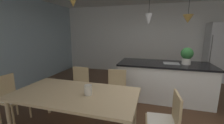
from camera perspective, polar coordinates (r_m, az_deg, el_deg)
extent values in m
cube|color=#4C301E|center=(3.24, 20.45, -19.90)|extent=(10.00, 8.40, 0.04)
cube|color=silver|center=(6.05, 19.30, 8.19)|extent=(10.00, 0.12, 2.70)
cube|color=#9EB7C6|center=(4.68, -37.45, 5.71)|extent=(0.06, 8.40, 2.70)
cube|color=#D1B284|center=(2.36, -14.37, -12.05)|extent=(1.92, 0.99, 0.04)
cylinder|color=#D1B284|center=(3.29, -23.90, -12.42)|extent=(0.06, 0.06, 0.70)
cylinder|color=#D1B284|center=(2.61, 8.99, -17.97)|extent=(0.06, 0.06, 0.70)
cylinder|color=#D1B284|center=(2.79, -35.42, -18.11)|extent=(0.06, 0.06, 0.70)
cube|color=tan|center=(3.27, -34.30, -12.12)|extent=(0.41, 0.41, 0.04)
cube|color=white|center=(3.26, -34.37, -11.55)|extent=(0.37, 0.37, 0.03)
cube|color=tan|center=(3.33, -36.68, -7.76)|extent=(0.04, 0.38, 0.42)
cylinder|color=tan|center=(3.33, -29.61, -15.40)|extent=(0.04, 0.04, 0.41)
cylinder|color=tan|center=(3.15, -34.34, -17.56)|extent=(0.04, 0.04, 0.41)
cylinder|color=tan|center=(3.58, -33.43, -13.99)|extent=(0.04, 0.04, 0.41)
cube|color=tan|center=(2.21, 18.70, -22.06)|extent=(0.43, 0.43, 0.04)
cube|color=white|center=(2.19, 18.76, -21.29)|extent=(0.39, 0.39, 0.03)
cube|color=tan|center=(2.12, 24.15, -16.73)|extent=(0.06, 0.38, 0.42)
cube|color=tan|center=(3.00, 1.37, -12.04)|extent=(0.43, 0.43, 0.04)
cube|color=white|center=(2.99, 1.37, -11.42)|extent=(0.38, 0.38, 0.03)
cube|color=tan|center=(3.09, 2.03, -6.81)|extent=(0.38, 0.06, 0.42)
cylinder|color=tan|center=(2.93, 4.11, -17.63)|extent=(0.04, 0.04, 0.41)
cylinder|color=tan|center=(2.99, -2.65, -16.98)|extent=(0.04, 0.04, 0.41)
cylinder|color=tan|center=(3.23, 5.01, -14.74)|extent=(0.04, 0.04, 0.41)
cylinder|color=tan|center=(3.28, -1.08, -14.23)|extent=(0.04, 0.04, 0.41)
cube|color=tan|center=(3.32, -13.45, -10.05)|extent=(0.41, 0.41, 0.04)
cube|color=white|center=(3.30, -13.48, -9.48)|extent=(0.37, 0.37, 0.03)
cube|color=tan|center=(3.39, -12.18, -5.39)|extent=(0.38, 0.04, 0.42)
cylinder|color=tan|center=(3.20, -11.98, -15.25)|extent=(0.04, 0.04, 0.41)
cylinder|color=tan|center=(3.35, -17.33, -14.20)|extent=(0.04, 0.04, 0.41)
cylinder|color=tan|center=(3.47, -9.37, -12.91)|extent=(0.04, 0.04, 0.41)
cylinder|color=tan|center=(3.62, -14.39, -12.09)|extent=(0.04, 0.04, 0.41)
cube|color=white|center=(3.86, 19.46, -7.14)|extent=(2.11, 0.90, 0.88)
cube|color=black|center=(3.75, 19.90, -0.74)|extent=(2.17, 0.96, 0.04)
cube|color=gray|center=(3.76, 22.33, -0.50)|extent=(0.36, 0.30, 0.01)
cube|color=silver|center=(6.03, 36.18, 3.08)|extent=(0.70, 0.64, 1.96)
cylinder|color=#4C4C4C|center=(5.61, 34.33, 2.82)|extent=(0.02, 0.02, 1.18)
cone|color=#B7B7B7|center=(3.68, 14.24, 15.90)|extent=(0.16, 0.16, 0.27)
cone|color=olive|center=(3.74, 27.72, 14.83)|extent=(0.22, 0.22, 0.19)
cylinder|color=beige|center=(3.80, 27.22, 0.22)|extent=(0.19, 0.19, 0.14)
sphere|color=#2D6B33|center=(3.77, 27.48, 3.02)|extent=(0.27, 0.27, 0.27)
cylinder|color=silver|center=(2.21, -9.36, -10.82)|extent=(0.11, 0.11, 0.15)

